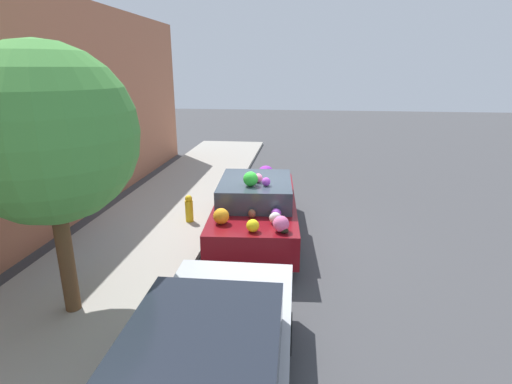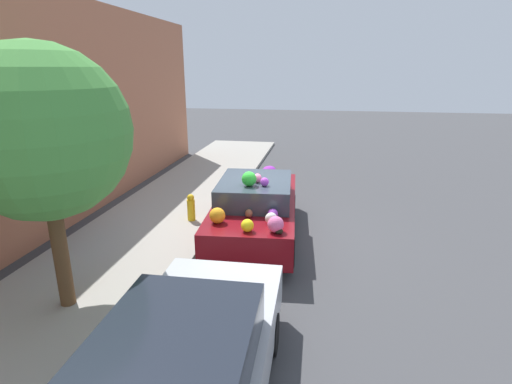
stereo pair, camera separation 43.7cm
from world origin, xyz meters
TOP-DOWN VIEW (x-y plane):
  - ground_plane at (0.00, 0.00)m, footprint 60.00×60.00m
  - sidewalk_curb at (0.00, 2.70)m, footprint 24.00×3.20m
  - building_facade at (-0.07, 4.92)m, footprint 18.00×1.20m
  - street_tree at (-3.49, 2.61)m, footprint 2.60×2.60m
  - fire_hydrant at (0.49, 1.80)m, footprint 0.20×0.20m
  - art_car at (-0.04, 0.03)m, footprint 4.64×2.12m
  - parked_car_plain at (-5.41, -0.09)m, footprint 4.57×1.85m

SIDE VIEW (x-z plane):
  - ground_plane at x=0.00m, z-range 0.00..0.00m
  - sidewalk_curb at x=0.00m, z-range 0.00..0.12m
  - fire_hydrant at x=0.49m, z-range 0.12..0.82m
  - parked_car_plain at x=-5.41m, z-range 0.02..1.44m
  - art_car at x=-0.04m, z-range -0.12..1.66m
  - building_facade at x=-0.07m, z-range -0.03..5.58m
  - street_tree at x=-3.49m, z-range 0.89..5.03m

